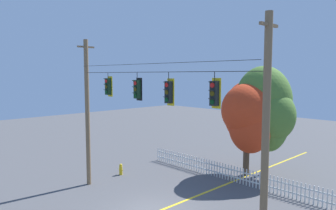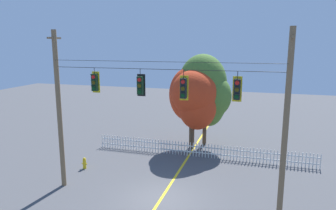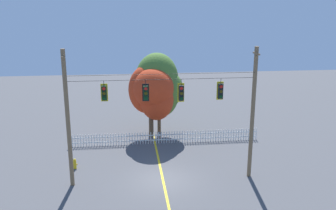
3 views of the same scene
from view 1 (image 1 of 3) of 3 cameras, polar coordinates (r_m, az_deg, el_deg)
The scene contains 9 objects.
signal_support_span at distance 15.30m, azimuth -2.96°, elevation -3.08°, with size 12.19×1.10×8.90m.
traffic_signal_northbound_secondary at distance 18.06m, azimuth -10.58°, elevation 3.27°, with size 0.43×0.38×1.34m.
traffic_signal_westbound_side at distance 15.97m, azimuth -5.47°, elevation 2.83°, with size 0.43×0.38×1.41m.
traffic_signal_eastbound_side at distance 14.29m, azimuth 0.15°, elevation 2.32°, with size 0.43×0.38×1.51m.
traffic_signal_southbound_primary at distance 12.58m, azimuth 8.27°, elevation 2.08°, with size 0.43×0.38×1.44m.
white_picket_fence at distance 20.78m, azimuth 13.54°, elevation -12.32°, with size 16.05×0.06×1.04m.
autumn_maple_near_fence at distance 21.99m, azimuth 14.04°, elevation -1.70°, with size 3.92×3.82×6.36m.
autumn_maple_mid at distance 22.24m, azimuth 17.08°, elevation -0.58°, with size 4.23×3.52×7.39m.
fire_hydrant at distance 22.47m, azimuth -8.39°, elevation -11.25°, with size 0.38×0.22×0.76m.
Camera 1 is at (11.43, -9.92, 6.80)m, focal length 34.26 mm.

